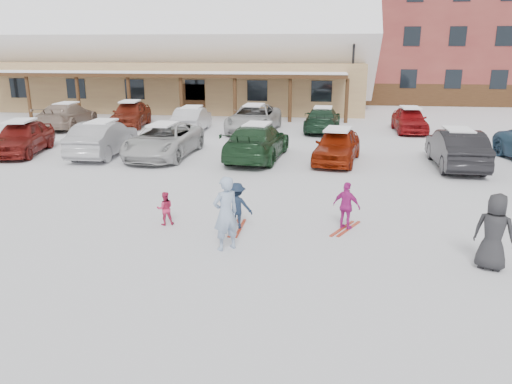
# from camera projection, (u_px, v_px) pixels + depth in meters

# --- Properties ---
(ground) EXTENTS (160.00, 160.00, 0.00)m
(ground) POSITION_uv_depth(u_px,v_px,m) (239.00, 240.00, 12.71)
(ground) COLOR white
(ground) RESTS_ON ground
(day_lodge) EXTENTS (29.12, 12.50, 10.38)m
(day_lodge) POSITION_uv_depth(u_px,v_px,m) (182.00, 57.00, 39.31)
(day_lodge) COLOR tan
(day_lodge) RESTS_ON ground
(alpine_hotel) EXTENTS (31.48, 14.01, 21.48)m
(alpine_hotel) POSITION_uv_depth(u_px,v_px,m) (462.00, 1.00, 44.73)
(alpine_hotel) COLOR maroon
(alpine_hotel) RESTS_ON ground
(lamp_post) EXTENTS (0.50, 0.25, 5.69)m
(lamp_post) POSITION_uv_depth(u_px,v_px,m) (353.00, 69.00, 34.02)
(lamp_post) COLOR black
(lamp_post) RESTS_ON ground
(conifer_2) EXTENTS (5.28, 5.28, 12.24)m
(conifer_2) POSITION_uv_depth(u_px,v_px,m) (28.00, 26.00, 54.40)
(conifer_2) COLOR black
(conifer_2) RESTS_ON ground
(conifer_3) EXTENTS (3.96, 3.96, 9.18)m
(conifer_3) POSITION_uv_depth(u_px,v_px,m) (361.00, 42.00, 52.44)
(conifer_3) COLOR black
(conifer_3) RESTS_ON ground
(adult_skier) EXTENTS (0.79, 0.76, 1.83)m
(adult_skier) POSITION_uv_depth(u_px,v_px,m) (226.00, 213.00, 11.90)
(adult_skier) COLOR #92A9C9
(adult_skier) RESTS_ON ground
(toddler_red) EXTENTS (0.56, 0.50, 0.94)m
(toddler_red) POSITION_uv_depth(u_px,v_px,m) (165.00, 208.00, 13.69)
(toddler_red) COLOR #C32753
(toddler_red) RESTS_ON ground
(child_navy) EXTENTS (0.84, 0.49, 1.28)m
(child_navy) POSITION_uv_depth(u_px,v_px,m) (237.00, 206.00, 13.35)
(child_navy) COLOR #162338
(child_navy) RESTS_ON ground
(skis_child_navy) EXTENTS (0.23, 1.40, 0.03)m
(skis_child_navy) POSITION_uv_depth(u_px,v_px,m) (237.00, 228.00, 13.53)
(skis_child_navy) COLOR #A42C17
(skis_child_navy) RESTS_ON ground
(child_magenta) EXTENTS (0.83, 0.64, 1.31)m
(child_magenta) POSITION_uv_depth(u_px,v_px,m) (347.00, 206.00, 13.29)
(child_magenta) COLOR #B32184
(child_magenta) RESTS_ON ground
(skis_child_magenta) EXTENTS (0.82, 1.34, 0.03)m
(skis_child_magenta) POSITION_uv_depth(u_px,v_px,m) (345.00, 229.00, 13.47)
(skis_child_magenta) COLOR #A42C17
(skis_child_magenta) RESTS_ON ground
(bystander_dark) EXTENTS (1.00, 0.87, 1.73)m
(bystander_dark) POSITION_uv_depth(u_px,v_px,m) (494.00, 232.00, 10.86)
(bystander_dark) COLOR #262629
(bystander_dark) RESTS_ON ground
(parked_car_0) EXTENTS (2.54, 4.71, 1.52)m
(parked_car_0) POSITION_uv_depth(u_px,v_px,m) (22.00, 137.00, 22.70)
(parked_car_0) COLOR maroon
(parked_car_0) RESTS_ON ground
(parked_car_1) EXTENTS (1.73, 4.73, 1.55)m
(parked_car_1) POSITION_uv_depth(u_px,v_px,m) (103.00, 138.00, 22.35)
(parked_car_1) COLOR #9C9CA0
(parked_car_1) RESTS_ON ground
(parked_car_2) EXTENTS (2.71, 5.39, 1.46)m
(parked_car_2) POSITION_uv_depth(u_px,v_px,m) (164.00, 140.00, 22.13)
(parked_car_2) COLOR #BEBEBE
(parked_car_2) RESTS_ON ground
(parked_car_3) EXTENTS (2.69, 5.48, 1.53)m
(parked_car_3) POSITION_uv_depth(u_px,v_px,m) (257.00, 142.00, 21.67)
(parked_car_3) COLOR #1B3C21
(parked_car_3) RESTS_ON ground
(parked_car_4) EXTENTS (2.37, 4.39, 1.42)m
(parked_car_4) POSITION_uv_depth(u_px,v_px,m) (337.00, 146.00, 21.07)
(parked_car_4) COLOR maroon
(parked_car_4) RESTS_ON ground
(parked_car_5) EXTENTS (1.75, 4.76, 1.56)m
(parked_car_5) POSITION_uv_depth(u_px,v_px,m) (456.00, 148.00, 20.15)
(parked_car_5) COLOR black
(parked_car_5) RESTS_ON ground
(parked_car_7) EXTENTS (2.33, 5.23, 1.49)m
(parked_car_7) POSITION_uv_depth(u_px,v_px,m) (67.00, 116.00, 29.92)
(parked_car_7) COLOR gray
(parked_car_7) RESTS_ON ground
(parked_car_8) EXTENTS (2.35, 4.75, 1.56)m
(parked_car_8) POSITION_uv_depth(u_px,v_px,m) (130.00, 114.00, 30.35)
(parked_car_8) COLOR maroon
(parked_car_8) RESTS_ON ground
(parked_car_9) EXTENTS (1.63, 4.34, 1.42)m
(parked_car_9) POSITION_uv_depth(u_px,v_px,m) (192.00, 119.00, 28.69)
(parked_car_9) COLOR silver
(parked_car_9) RESTS_ON ground
(parked_car_10) EXTENTS (2.88, 5.72, 1.55)m
(parked_car_10) POSITION_uv_depth(u_px,v_px,m) (254.00, 118.00, 28.51)
(parked_car_10) COLOR #BABABA
(parked_car_10) RESTS_ON ground
(parked_car_11) EXTENTS (2.23, 4.88, 1.38)m
(parked_car_11) POSITION_uv_depth(u_px,v_px,m) (323.00, 119.00, 28.72)
(parked_car_11) COLOR #193523
(parked_car_11) RESTS_ON ground
(parked_car_12) EXTENTS (1.72, 4.16, 1.41)m
(parked_car_12) POSITION_uv_depth(u_px,v_px,m) (410.00, 120.00, 28.51)
(parked_car_12) COLOR maroon
(parked_car_12) RESTS_ON ground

